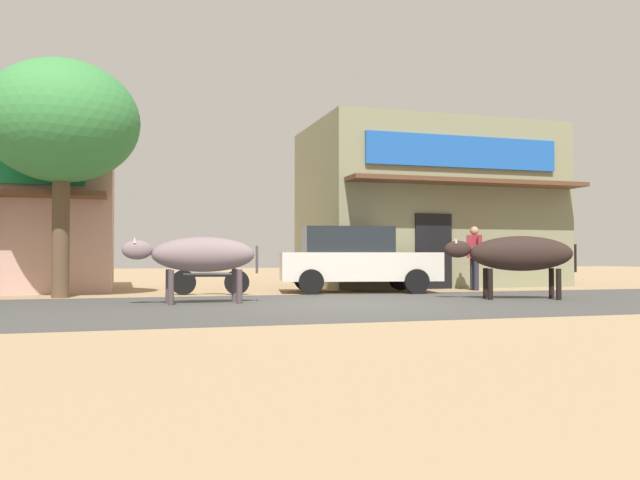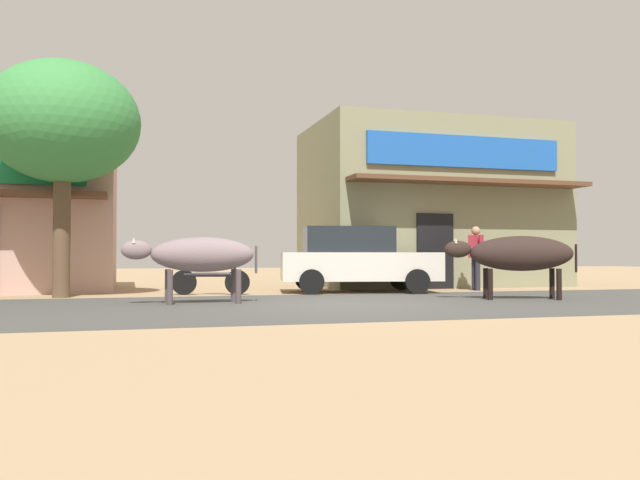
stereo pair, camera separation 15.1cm
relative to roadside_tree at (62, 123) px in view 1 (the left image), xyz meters
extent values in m
plane|color=tan|center=(5.27, -3.69, -3.84)|extent=(80.00, 80.00, 0.00)
cube|color=#454542|center=(5.27, -3.69, -3.84)|extent=(72.00, 6.63, 0.00)
cube|color=gray|center=(10.55, 3.66, -1.36)|extent=(7.42, 4.73, 4.96)
cube|color=blue|center=(10.55, 1.24, 0.03)|extent=(5.94, 0.10, 0.90)
cube|color=brown|center=(10.55, 0.85, -0.87)|extent=(7.13, 0.90, 0.12)
cube|color=black|center=(9.61, 1.27, -2.79)|extent=(1.10, 0.06, 2.10)
cylinder|color=brown|center=(0.00, 0.00, -2.45)|extent=(0.37, 0.37, 2.78)
ellipsoid|color=#398641|center=(0.00, 0.00, 0.03)|extent=(3.34, 3.34, 2.68)
cube|color=silver|center=(7.02, 0.28, -3.19)|extent=(4.20, 2.51, 0.70)
cube|color=#1E2328|center=(6.73, 0.34, -2.52)|extent=(2.44, 2.03, 0.64)
cylinder|color=black|center=(8.45, 0.92, -3.54)|extent=(0.62, 0.29, 0.60)
cylinder|color=black|center=(8.10, -0.84, -3.54)|extent=(0.62, 0.29, 0.60)
cylinder|color=black|center=(5.94, 1.41, -3.54)|extent=(0.62, 0.29, 0.60)
cylinder|color=black|center=(5.60, -0.35, -3.54)|extent=(0.62, 0.29, 0.60)
cylinder|color=black|center=(3.88, 0.01, -3.55)|extent=(0.59, 0.21, 0.59)
cylinder|color=black|center=(2.67, 0.30, -3.55)|extent=(0.59, 0.21, 0.59)
cylinder|color=black|center=(3.27, 0.16, -3.37)|extent=(1.23, 0.38, 0.10)
ellipsoid|color=#A51419|center=(3.32, 0.14, -3.15)|extent=(0.60, 0.36, 0.28)
cylinder|color=black|center=(3.82, 0.03, -3.10)|extent=(0.06, 0.06, 0.60)
ellipsoid|color=slate|center=(2.79, -2.69, -2.90)|extent=(1.99, 0.76, 0.67)
ellipsoid|color=slate|center=(1.55, -2.72, -2.81)|extent=(0.57, 0.29, 0.36)
cone|color=beige|center=(1.51, -2.82, -2.63)|extent=(0.06, 0.06, 0.12)
cone|color=beige|center=(1.50, -2.62, -2.63)|extent=(0.06, 0.06, 0.12)
cylinder|color=#4A3E41|center=(2.16, -2.96, -3.51)|extent=(0.11, 0.11, 0.66)
cylinder|color=#4A3E41|center=(2.14, -2.46, -3.51)|extent=(0.11, 0.11, 0.66)
cylinder|color=#4A3E41|center=(3.44, -2.92, -3.51)|extent=(0.11, 0.11, 0.66)
cylinder|color=#4A3E41|center=(3.42, -2.43, -3.51)|extent=(0.11, 0.11, 0.66)
cylinder|color=#4A3E41|center=(3.82, -2.67, -3.00)|extent=(0.05, 0.05, 0.54)
ellipsoid|color=#2E201C|center=(9.37, -3.31, -2.87)|extent=(2.27, 1.40, 0.74)
ellipsoid|color=#2E201C|center=(8.12, -2.86, -2.78)|extent=(0.62, 0.45, 0.36)
cone|color=beige|center=(8.04, -2.93, -2.60)|extent=(0.06, 0.06, 0.12)
cone|color=beige|center=(8.11, -2.75, -2.60)|extent=(0.06, 0.06, 0.12)
cylinder|color=black|center=(8.62, -3.31, -3.51)|extent=(0.11, 0.11, 0.65)
cylinder|color=black|center=(8.79, -2.83, -3.51)|extent=(0.11, 0.11, 0.65)
cylinder|color=black|center=(9.94, -3.78, -3.51)|extent=(0.11, 0.11, 0.65)
cylinder|color=black|center=(10.11, -3.31, -3.51)|extent=(0.11, 0.11, 0.65)
cylinder|color=black|center=(10.42, -3.69, -2.97)|extent=(0.05, 0.05, 0.59)
cylinder|color=#262633|center=(10.30, 0.34, -3.41)|extent=(0.14, 0.14, 0.86)
cylinder|color=#262633|center=(10.30, 0.16, -3.41)|extent=(0.14, 0.14, 0.86)
cube|color=maroon|center=(10.30, 0.25, -2.67)|extent=(0.48, 0.42, 0.61)
sphere|color=tan|center=(10.30, 0.25, -2.25)|extent=(0.23, 0.23, 0.23)
cylinder|color=maroon|center=(10.30, 0.51, -2.64)|extent=(0.09, 0.09, 0.55)
cylinder|color=maroon|center=(10.30, -0.01, -2.64)|extent=(0.09, 0.09, 0.55)
camera|label=1|loc=(1.27, -15.45, -2.94)|focal=37.13mm
camera|label=2|loc=(1.42, -15.49, -2.94)|focal=37.13mm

